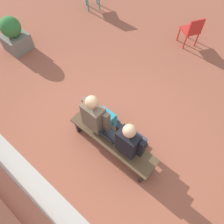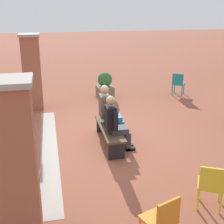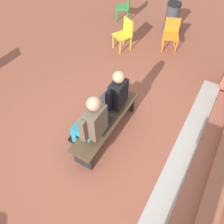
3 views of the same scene
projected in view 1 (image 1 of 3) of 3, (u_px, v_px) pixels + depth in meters
The scene contains 8 objects.
ground_plane at pixel (100, 148), 4.41m from camera, with size 60.00×60.00×0.00m, color brown.
concrete_strip at pixel (57, 209), 3.77m from camera, with size 5.26×0.40×0.01m, color #A8A399.
bench at pixel (113, 141), 4.09m from camera, with size 1.80×0.44×0.45m.
person_student at pixel (131, 141), 3.69m from camera, with size 0.54×0.69×1.35m.
person_adult at pixel (98, 116), 3.94m from camera, with size 0.57×0.73×1.40m.
laptop at pixel (109, 136), 3.99m from camera, with size 0.32×0.29×0.21m.
plastic_chair_far_left at pixel (192, 30), 5.73m from camera, with size 0.58×0.58×0.84m.
planter at pixel (14, 35), 5.68m from camera, with size 0.60×0.60×0.94m.
Camera 1 is at (-1.37, 1.23, 4.07)m, focal length 35.00 mm.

